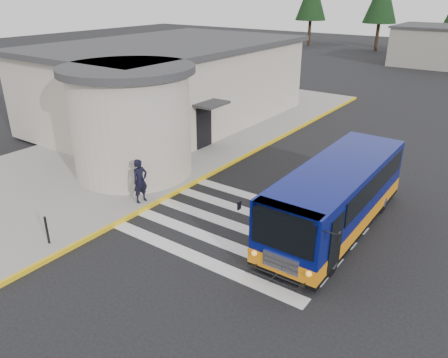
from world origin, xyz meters
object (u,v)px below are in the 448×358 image
Objects in this scene: transit_bus at (336,200)px; bollard at (47,230)px; pedestrian_a at (140,181)px; pedestrian_b at (149,170)px.

transit_bus is 8.70× the size of bollard.
pedestrian_b is at bearing 37.33° from pedestrian_a.
pedestrian_a is at bearing -159.40° from transit_bus.
pedestrian_a is at bearing 15.74° from pedestrian_b.
transit_bus is 5.37× the size of pedestrian_b.
pedestrian_b is 1.62× the size of bollard.
transit_bus is 7.73m from pedestrian_b.
pedestrian_b is 5.16m from bollard.
transit_bus is at bearing 42.77° from bollard.
pedestrian_b is (-7.58, -1.51, -0.21)m from transit_bus.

